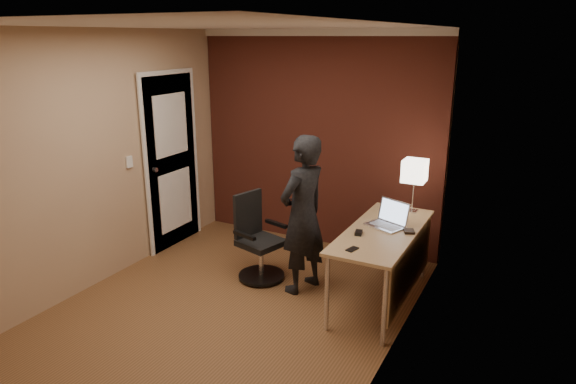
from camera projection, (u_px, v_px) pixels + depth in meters
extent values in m
plane|color=brown|center=(227.00, 312.00, 4.70)|extent=(4.00, 4.00, 0.00)
plane|color=white|center=(215.00, 25.00, 3.97)|extent=(4.00, 4.00, 0.00)
plane|color=tan|center=(318.00, 140.00, 6.03)|extent=(3.00, 0.00, 3.00)
plane|color=tan|center=(94.00, 161.00, 5.00)|extent=(0.00, 4.00, 4.00)
plane|color=tan|center=(395.00, 207.00, 3.67)|extent=(0.00, 4.00, 4.00)
cube|color=brown|center=(317.00, 140.00, 6.01)|extent=(2.98, 0.06, 2.50)
cube|color=silver|center=(319.00, 32.00, 5.64)|extent=(3.00, 0.08, 0.08)
cube|color=silver|center=(82.00, 31.00, 4.62)|extent=(0.08, 4.00, 0.08)
cube|color=silver|center=(400.00, 30.00, 3.34)|extent=(0.08, 4.00, 0.08)
cube|color=silver|center=(171.00, 163.00, 5.99)|extent=(0.05, 0.82, 2.02)
cube|color=silver|center=(172.00, 163.00, 5.98)|extent=(0.02, 0.92, 2.12)
cylinder|color=silver|center=(155.00, 170.00, 5.69)|extent=(0.05, 0.05, 0.05)
cube|color=silver|center=(129.00, 162.00, 5.40)|extent=(0.02, 0.08, 0.12)
cube|color=tan|center=(383.00, 231.00, 4.68)|extent=(0.60, 1.50, 0.03)
cube|color=tan|center=(411.00, 266.00, 4.64)|extent=(0.02, 1.38, 0.54)
cylinder|color=silver|center=(327.00, 293.00, 4.31)|extent=(0.04, 0.04, 0.70)
cylinder|color=silver|center=(378.00, 238.00, 5.48)|extent=(0.04, 0.04, 0.70)
cylinder|color=silver|center=(385.00, 307.00, 4.09)|extent=(0.04, 0.04, 0.70)
cylinder|color=silver|center=(425.00, 247.00, 5.26)|extent=(0.04, 0.04, 0.70)
cube|color=silver|center=(412.00, 211.00, 5.15)|extent=(0.11, 0.11, 0.01)
cylinder|color=silver|center=(413.00, 196.00, 5.10)|extent=(0.01, 0.01, 0.30)
cube|color=white|center=(415.00, 171.00, 5.03)|extent=(0.22, 0.22, 0.22)
cube|color=silver|center=(385.00, 226.00, 4.74)|extent=(0.39, 0.34, 0.01)
cube|color=silver|center=(394.00, 211.00, 4.78)|extent=(0.33, 0.18, 0.22)
cube|color=#B2CCF2|center=(393.00, 212.00, 4.77)|extent=(0.29, 0.16, 0.19)
cube|color=gray|center=(385.00, 225.00, 4.73)|extent=(0.31, 0.23, 0.00)
cube|color=black|center=(359.00, 233.00, 4.56)|extent=(0.08, 0.11, 0.03)
cube|color=black|center=(352.00, 249.00, 4.24)|extent=(0.09, 0.13, 0.01)
cube|color=black|center=(409.00, 231.00, 4.61)|extent=(0.13, 0.14, 0.02)
cylinder|color=black|center=(262.00, 275.00, 5.34)|extent=(0.48, 0.48, 0.03)
cylinder|color=silver|center=(261.00, 260.00, 5.29)|extent=(0.05, 0.05, 0.36)
cube|color=black|center=(261.00, 243.00, 5.23)|extent=(0.49, 0.49, 0.06)
cube|color=black|center=(248.00, 214.00, 5.28)|extent=(0.14, 0.36, 0.47)
cube|color=black|center=(276.00, 224.00, 5.34)|extent=(0.29, 0.12, 0.03)
cube|color=black|center=(244.00, 235.00, 5.03)|extent=(0.29, 0.12, 0.03)
imported|color=black|center=(303.00, 215.00, 4.91)|extent=(0.51, 0.65, 1.56)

